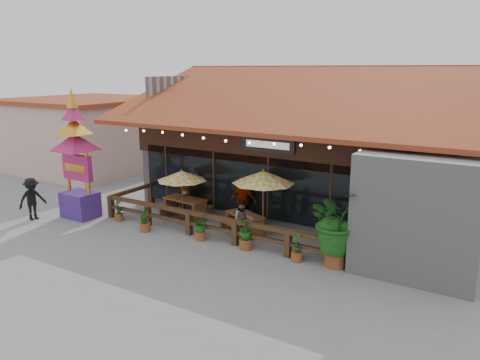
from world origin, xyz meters
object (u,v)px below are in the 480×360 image
Objects in this scene: umbrella_left at (182,176)px; picnic_table_right at (245,220)px; pedestrian at (32,199)px; thai_sign_tower at (75,145)px; tropical_plant at (337,222)px; picnic_table_left at (185,205)px; umbrella_right at (263,177)px.

umbrella_left is 3.18m from picnic_table_right.
umbrella_left is at bearing -50.69° from pedestrian.
umbrella_left reaches higher than pedestrian.
picnic_table_right is 8.68m from pedestrian.
thai_sign_tower is 10.81m from tropical_plant.
picnic_table_left is 6.12m from pedestrian.
umbrella_right is 7.71m from thai_sign_tower.
umbrella_right reaches higher than pedestrian.
pedestrian is at bearing -170.62° from tropical_plant.
umbrella_right is 0.51× the size of thai_sign_tower.
umbrella_right is at bearing 157.20° from tropical_plant.
picnic_table_left is (-0.09, 0.28, -1.27)m from umbrella_left.
thai_sign_tower is 2.25× the size of tropical_plant.
pedestrian is (-5.23, -3.03, -0.98)m from umbrella_left.
umbrella_left is 0.92× the size of umbrella_right.
thai_sign_tower reaches higher than picnic_table_left.
umbrella_right is at bearing 0.97° from picnic_table_left.
thai_sign_tower is at bearing -176.03° from tropical_plant.
umbrella_right is 1.43× the size of picnic_table_right.
picnic_table_right is at bearing -5.34° from picnic_table_left.
tropical_plant reaches higher than picnic_table_left.
pedestrian is at bearing -158.77° from umbrella_right.
tropical_plant is at bearing 3.97° from thai_sign_tower.
tropical_plant reaches higher than umbrella_right.
pedestrian reaches higher than picnic_table_right.
umbrella_left is 1.05× the size of tropical_plant.
tropical_plant reaches higher than pedestrian.
umbrella_right is at bearing -59.55° from pedestrian.
umbrella_left is 0.47× the size of thai_sign_tower.
pedestrian is (-5.14, -3.32, 0.29)m from picnic_table_left.
umbrella_left is at bearing 24.62° from thai_sign_tower.
tropical_plant is at bearing -15.19° from picnic_table_right.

